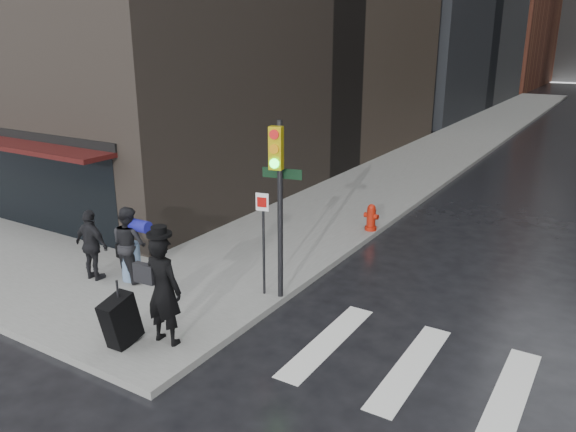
% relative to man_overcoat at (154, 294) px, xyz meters
% --- Properties ---
extents(ground, '(140.00, 140.00, 0.00)m').
position_rel_man_overcoat_xyz_m(ground, '(-1.03, 0.83, -1.08)').
color(ground, black).
rests_on(ground, ground).
extents(sidewalk_left, '(4.00, 50.00, 0.15)m').
position_rel_man_overcoat_xyz_m(sidewalk_left, '(-1.03, 27.83, -1.01)').
color(sidewalk_left, slate).
rests_on(sidewalk_left, ground).
extents(crosswalk, '(8.50, 3.00, 0.01)m').
position_rel_man_overcoat_xyz_m(crosswalk, '(6.47, 1.83, -1.08)').
color(crosswalk, silver).
rests_on(crosswalk, ground).
extents(storefront, '(8.40, 1.11, 2.83)m').
position_rel_man_overcoat_xyz_m(storefront, '(-8.03, 2.73, 0.74)').
color(storefront, black).
rests_on(storefront, ground).
extents(man_overcoat, '(1.15, 1.15, 2.22)m').
position_rel_man_overcoat_xyz_m(man_overcoat, '(0.00, 0.00, 0.00)').
color(man_overcoat, black).
rests_on(man_overcoat, ground).
extents(man_jeans, '(1.19, 0.79, 1.70)m').
position_rel_man_overcoat_xyz_m(man_jeans, '(-2.44, 1.72, -0.08)').
color(man_jeans, black).
rests_on(man_jeans, ground).
extents(man_greycoat, '(0.95, 0.40, 1.62)m').
position_rel_man_overcoat_xyz_m(man_greycoat, '(-3.16, 1.29, -0.12)').
color(man_greycoat, black).
rests_on(man_greycoat, ground).
extents(traffic_light, '(0.91, 0.51, 3.70)m').
position_rel_man_overcoat_xyz_m(traffic_light, '(0.86, 2.65, 1.45)').
color(traffic_light, black).
rests_on(traffic_light, ground).
extents(fire_hydrant, '(0.43, 0.33, 0.76)m').
position_rel_man_overcoat_xyz_m(fire_hydrant, '(0.77, 7.67, -0.59)').
color(fire_hydrant, '#9B1909').
rests_on(fire_hydrant, ground).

